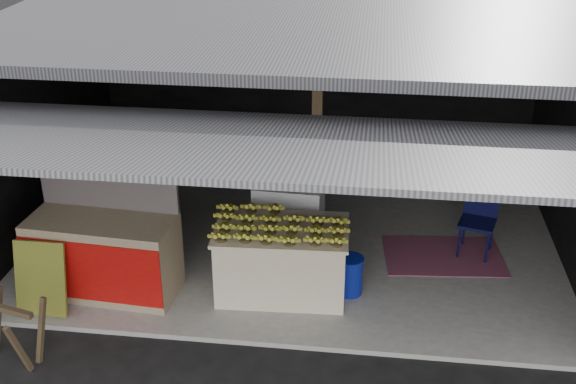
# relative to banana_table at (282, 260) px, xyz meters

# --- Properties ---
(ground) EXTENTS (80.00, 80.00, 0.00)m
(ground) POSITION_rel_banana_table_xyz_m (0.01, -1.01, -0.48)
(ground) COLOR black
(ground) RESTS_ON ground
(concrete_slab) EXTENTS (7.00, 5.00, 0.06)m
(concrete_slab) POSITION_rel_banana_table_xyz_m (0.01, 1.49, -0.45)
(concrete_slab) COLOR gray
(concrete_slab) RESTS_ON ground
(shophouse) EXTENTS (7.40, 7.29, 3.02)m
(shophouse) POSITION_rel_banana_table_xyz_m (0.01, 1.81, 1.62)
(shophouse) COLOR black
(shophouse) RESTS_ON ground
(banana_table) EXTENTS (1.57, 1.01, 0.84)m
(banana_table) POSITION_rel_banana_table_xyz_m (0.00, 0.00, 0.00)
(banana_table) COLOR silver
(banana_table) RESTS_ON concrete_slab
(banana_pile) EXTENTS (1.44, 0.91, 0.17)m
(banana_pile) POSITION_rel_banana_table_xyz_m (0.00, 0.00, 0.50)
(banana_pile) COLOR gold
(banana_pile) RESTS_ON banana_table
(white_crate) EXTENTS (0.88, 0.63, 0.95)m
(white_crate) POSITION_rel_banana_table_xyz_m (-0.04, 0.98, 0.05)
(white_crate) COLOR white
(white_crate) RESTS_ON concrete_slab
(neighbor_stall) EXTENTS (1.72, 0.87, 1.73)m
(neighbor_stall) POSITION_rel_banana_table_xyz_m (-2.05, -0.23, 0.09)
(neighbor_stall) COLOR #998466
(neighbor_stall) RESTS_ON concrete_slab
(green_signboard) EXTENTS (0.58, 0.22, 0.86)m
(green_signboard) POSITION_rel_banana_table_xyz_m (-2.60, -0.76, 0.01)
(green_signboard) COLOR black
(green_signboard) RESTS_ON concrete_slab
(sawhorse) EXTENTS (0.74, 0.73, 0.68)m
(sawhorse) POSITION_rel_banana_table_xyz_m (-2.61, -1.55, -0.05)
(sawhorse) COLOR #4B3A25
(sawhorse) RESTS_ON ground
(water_barrel) EXTENTS (0.30, 0.30, 0.44)m
(water_barrel) POSITION_rel_banana_table_xyz_m (0.79, 0.06, -0.20)
(water_barrel) COLOR #0D1C90
(water_barrel) RESTS_ON concrete_slab
(plastic_chair) EXTENTS (0.53, 0.53, 0.92)m
(plastic_chair) POSITION_rel_banana_table_xyz_m (2.37, 1.25, 0.12)
(plastic_chair) COLOR black
(plastic_chair) RESTS_ON concrete_slab
(magenta_rug) EXTENTS (1.59, 1.14, 0.01)m
(magenta_rug) POSITION_rel_banana_table_xyz_m (1.95, 1.05, -0.42)
(magenta_rug) COLOR maroon
(magenta_rug) RESTS_ON concrete_slab
(picture_frames) EXTENTS (1.62, 0.04, 0.46)m
(picture_frames) POSITION_rel_banana_table_xyz_m (-0.16, 3.89, 1.45)
(picture_frames) COLOR black
(picture_frames) RESTS_ON shophouse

